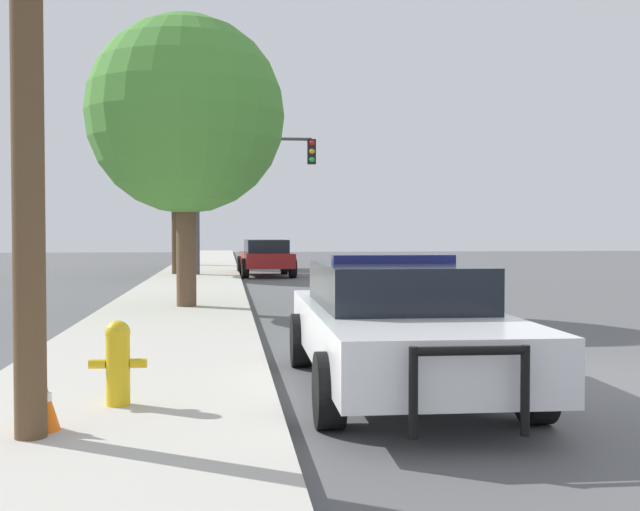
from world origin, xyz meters
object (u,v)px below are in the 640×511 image
police_car (397,322)px  car_background_midblock (266,257)px  tree_sidewalk_near (186,115)px  traffic_cone (41,400)px  tree_sidewalk_far (187,173)px  tree_sidewalk_mid (176,143)px  fire_hydrant (118,360)px  traffic_light (246,174)px

police_car → car_background_midblock: 21.39m
tree_sidewalk_near → traffic_cone: (-0.62, -10.34, -3.70)m
car_background_midblock → tree_sidewalk_far: size_ratio=0.70×
tree_sidewalk_mid → tree_sidewalk_far: 7.72m
fire_hydrant → car_background_midblock: (2.43, 22.46, 0.19)m
fire_hydrant → tree_sidewalk_mid: bearing=92.1°
fire_hydrant → tree_sidewalk_far: (-0.78, 29.77, 3.79)m
traffic_light → traffic_cone: bearing=-95.5°
police_car → traffic_light: bearing=-86.1°
tree_sidewalk_near → fire_hydrant: bearing=-90.9°
police_car → car_background_midblock: size_ratio=1.25×
traffic_cone → police_car: bearing=30.6°
fire_hydrant → traffic_light: (1.70, 21.62, 3.19)m
traffic_light → car_background_midblock: (0.73, 0.84, -2.99)m
tree_sidewalk_mid → traffic_cone: (0.32, -22.93, -4.49)m
traffic_light → tree_sidewalk_far: size_ratio=0.83×
traffic_light → tree_sidewalk_mid: 2.78m
police_car → traffic_cone: police_car is taller
tree_sidewalk_near → tree_sidewalk_mid: bearing=94.3°
police_car → traffic_cone: 3.80m
traffic_light → tree_sidewalk_mid: bearing=169.8°
traffic_cone → tree_sidewalk_far: bearing=90.6°
car_background_midblock → traffic_cone: car_background_midblock is taller
car_background_midblock → tree_sidewalk_far: 8.75m
tree_sidewalk_near → tree_sidewalk_far: (-0.92, 20.29, 0.25)m
tree_sidewalk_mid → traffic_light: bearing=-10.2°
tree_sidewalk_far → traffic_cone: (0.30, -30.62, -3.95)m
tree_sidewalk_far → traffic_light: bearing=-73.1°
traffic_light → traffic_cone: 22.83m
car_background_midblock → tree_sidewalk_near: 13.60m
traffic_cone → traffic_light: bearing=84.5°
police_car → fire_hydrant: police_car is taller
car_background_midblock → tree_sidewalk_mid: (-3.23, -0.39, 4.13)m
car_background_midblock → tree_sidewalk_near: size_ratio=0.70×
traffic_light → tree_sidewalk_far: tree_sidewalk_far is taller
fire_hydrant → police_car: bearing=21.1°
fire_hydrant → traffic_cone: (-0.48, -0.86, -0.16)m
traffic_light → tree_sidewalk_mid: size_ratio=0.71×
police_car → traffic_cone: (-3.25, -1.93, -0.35)m
tree_sidewalk_near → tree_sidewalk_far: 20.31m
tree_sidewalk_mid → police_car: bearing=-80.3°
car_background_midblock → traffic_cone: bearing=-99.8°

